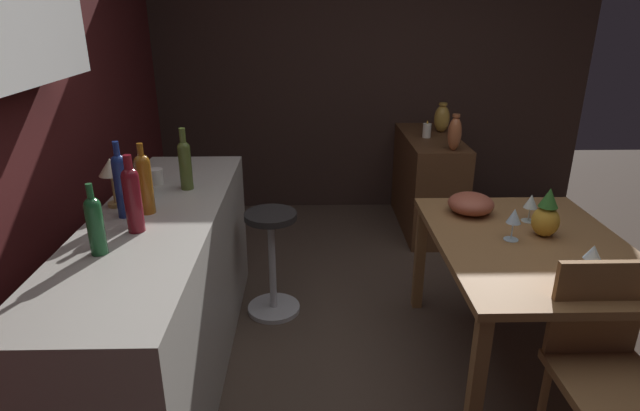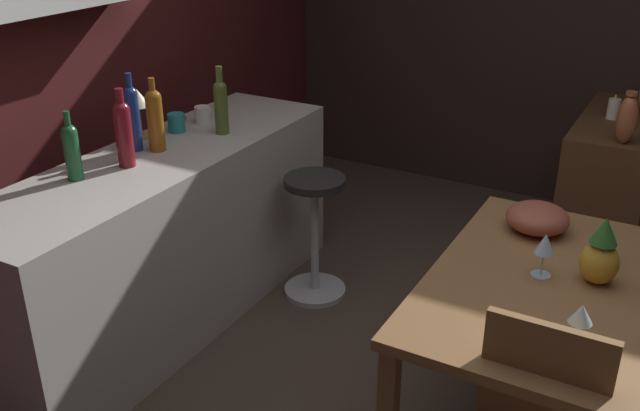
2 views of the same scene
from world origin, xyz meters
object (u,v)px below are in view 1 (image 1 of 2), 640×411
wine_bottle_cobalt (121,183)px  pillar_candle_tall (427,131)px  pineapple_centerpiece (546,216)px  cup_teal (142,186)px  wine_bottle_olive (185,162)px  counter_lamp (111,171)px  wine_bottle_amber (144,181)px  bar_stool (272,260)px  wine_bottle_green (95,223)px  wine_glass_left (531,202)px  dining_table (530,257)px  vase_brass (442,118)px  wine_glass_center (514,217)px  fruit_bowl (471,204)px  wine_bottle_ruby (132,196)px  sideboard_cabinet (427,182)px  cup_white (156,176)px  vase_copper (455,133)px  chair_near_window (603,364)px

wine_bottle_cobalt → pillar_candle_tall: wine_bottle_cobalt is taller
pineapple_centerpiece → cup_teal: size_ratio=2.12×
wine_bottle_olive → counter_lamp: wine_bottle_olive is taller
wine_bottle_amber → counter_lamp: 0.21m
bar_stool → wine_bottle_cobalt: (-0.57, 0.65, 0.71)m
bar_stool → wine_bottle_green: wine_bottle_green is taller
wine_glass_left → wine_bottle_olive: (0.13, 1.89, 0.20)m
dining_table → pineapple_centerpiece: bearing=-47.9°
vase_brass → wine_glass_center: bearing=176.4°
fruit_bowl → vase_brass: bearing=-7.8°
wine_glass_center → wine_bottle_ruby: (-0.21, 1.81, 0.20)m
wine_bottle_amber → cup_teal: bearing=20.8°
sideboard_cabinet → pineapple_centerpiece: (-1.85, -0.18, 0.44)m
dining_table → wine_glass_left: (0.27, -0.08, 0.19)m
bar_stool → pillar_candle_tall: bearing=-42.7°
cup_white → pineapple_centerpiece: bearing=-101.1°
sideboard_cabinet → bar_stool: sideboard_cabinet is taller
wine_bottle_amber → cup_white: 0.47m
wine_bottle_ruby → pillar_candle_tall: bearing=-40.6°
counter_lamp → wine_bottle_cobalt: bearing=-146.2°
wine_bottle_ruby → dining_table: bearing=-84.6°
bar_stool → wine_glass_center: 1.46m
wine_bottle_cobalt → vase_copper: wine_bottle_cobalt is taller
wine_bottle_olive → wine_bottle_cobalt: (-0.40, 0.21, 0.02)m
chair_near_window → wine_bottle_cobalt: bearing=72.4°
wine_bottle_ruby → wine_bottle_amber: 0.22m
wine_glass_left → wine_bottle_ruby: size_ratio=0.44×
fruit_bowl → counter_lamp: 1.94m
wine_glass_left → pineapple_centerpiece: pineapple_centerpiece is taller
fruit_bowl → cup_teal: size_ratio=2.11×
dining_table → vase_brass: vase_brass is taller
cup_white → counter_lamp: size_ratio=0.46×
wine_bottle_green → cup_teal: 0.71m
dining_table → wine_bottle_amber: wine_bottle_amber is taller
wine_bottle_cobalt → counter_lamp: 0.17m
vase_copper → wine_glass_center: bearing=177.0°
dining_table → cup_teal: bearing=81.5°
pineapple_centerpiece → wine_bottle_cobalt: size_ratio=0.70×
dining_table → wine_bottle_green: wine_bottle_green is taller
fruit_bowl → wine_bottle_ruby: size_ratio=0.72×
pineapple_centerpiece → wine_bottle_ruby: (-0.26, 1.99, 0.22)m
bar_stool → wine_glass_left: (-0.29, -1.44, 0.49)m
pineapple_centerpiece → vase_brass: (2.00, 0.06, 0.09)m
sideboard_cabinet → pineapple_centerpiece: pineapple_centerpiece is taller
counter_lamp → vase_copper: size_ratio=0.91×
dining_table → wine_glass_left: wine_glass_left is taller
wine_bottle_olive → pillar_candle_tall: (1.49, -1.66, -0.18)m
wine_bottle_cobalt → cup_teal: 0.33m
wine_bottle_cobalt → vase_brass: wine_bottle_cobalt is taller
wine_bottle_ruby → wine_bottle_amber: (0.22, 0.01, -0.00)m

